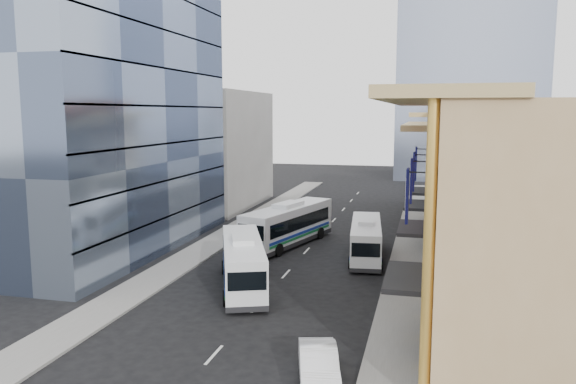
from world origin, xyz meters
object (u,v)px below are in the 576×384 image
(bus_right, at_px, (366,238))
(office_tower, at_px, (98,69))
(shophouse_tan, at_px, (521,230))
(sedan_right, at_px, (319,366))
(bus_left_far, at_px, (288,224))
(bus_left_near, at_px, (243,262))

(bus_right, bearing_deg, office_tower, 178.79)
(bus_right, bearing_deg, shophouse_tan, -66.54)
(bus_right, distance_m, sedan_right, 21.38)
(office_tower, relative_size, bus_left_far, 2.53)
(shophouse_tan, bearing_deg, office_tower, 155.70)
(bus_left_near, distance_m, bus_left_far, 12.37)
(bus_left_far, bearing_deg, sedan_right, -57.13)
(office_tower, xyz_separation_m, sedan_right, (22.39, -19.52, -14.23))
(bus_left_far, bearing_deg, bus_left_near, -74.09)
(shophouse_tan, xyz_separation_m, bus_left_far, (-16.00, 18.70, -4.10))
(office_tower, bearing_deg, shophouse_tan, -24.30)
(shophouse_tan, height_order, bus_left_far, shophouse_tan)
(shophouse_tan, relative_size, bus_right, 1.41)
(bus_left_near, relative_size, bus_right, 1.10)
(bus_left_near, height_order, sedan_right, bus_left_near)
(office_tower, distance_m, bus_right, 25.88)
(office_tower, bearing_deg, bus_right, 4.76)
(bus_left_near, xyz_separation_m, bus_left_far, (0.00, 12.37, 0.15))
(bus_right, relative_size, sedan_right, 2.14)
(shophouse_tan, xyz_separation_m, sedan_right, (-8.61, -5.52, -5.23))
(bus_left_far, bearing_deg, shophouse_tan, -33.54)
(shophouse_tan, distance_m, office_tower, 35.19)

